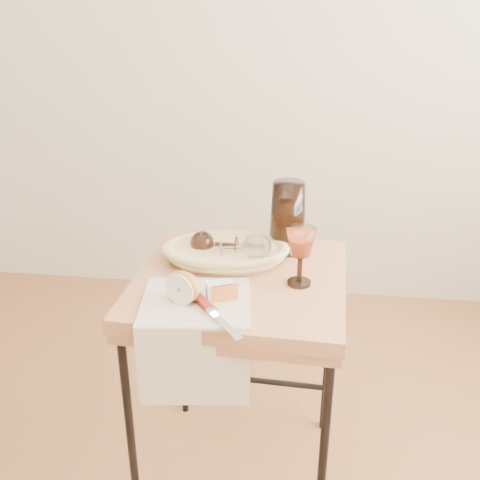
% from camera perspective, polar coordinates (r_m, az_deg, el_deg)
% --- Properties ---
extents(wall_back, '(3.60, 0.00, 2.70)m').
position_cam_1_polar(wall_back, '(2.74, -3.32, 20.99)').
color(wall_back, beige).
rests_on(wall_back, ground).
extents(side_table, '(0.62, 0.62, 0.75)m').
position_cam_1_polar(side_table, '(1.79, 0.08, -14.40)').
color(side_table, brown).
rests_on(side_table, floor).
extents(tea_towel, '(0.31, 0.29, 0.01)m').
position_cam_1_polar(tea_towel, '(1.46, -4.55, -6.30)').
color(tea_towel, white).
rests_on(tea_towel, side_table).
extents(bread_basket, '(0.36, 0.27, 0.05)m').
position_cam_1_polar(bread_basket, '(1.66, -1.45, -1.42)').
color(bread_basket, tan).
rests_on(bread_basket, side_table).
extents(goblet_lying_a, '(0.12, 0.08, 0.07)m').
position_cam_1_polar(goblet_lying_a, '(1.67, -2.39, -0.40)').
color(goblet_lying_a, '#391E14').
rests_on(goblet_lying_a, bread_basket).
extents(goblet_lying_b, '(0.15, 0.11, 0.09)m').
position_cam_1_polar(goblet_lying_b, '(1.62, 0.15, -0.81)').
color(goblet_lying_b, white).
rests_on(goblet_lying_b, bread_basket).
extents(pitcher, '(0.20, 0.26, 0.26)m').
position_cam_1_polar(pitcher, '(1.71, 4.93, 2.39)').
color(pitcher, black).
rests_on(pitcher, side_table).
extents(wine_goblet, '(0.10, 0.10, 0.17)m').
position_cam_1_polar(wine_goblet, '(1.51, 6.21, -1.69)').
color(wine_goblet, white).
rests_on(wine_goblet, side_table).
extents(apple_half, '(0.11, 0.08, 0.09)m').
position_cam_1_polar(apple_half, '(1.44, -5.75, -4.74)').
color(apple_half, red).
rests_on(apple_half, tea_towel).
extents(apple_wedge, '(0.08, 0.06, 0.05)m').
position_cam_1_polar(apple_wedge, '(1.45, -2.11, -5.19)').
color(apple_wedge, white).
rests_on(apple_wedge, tea_towel).
extents(table_knife, '(0.16, 0.20, 0.02)m').
position_cam_1_polar(table_knife, '(1.38, -2.66, -7.53)').
color(table_knife, silver).
rests_on(table_knife, tea_towel).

